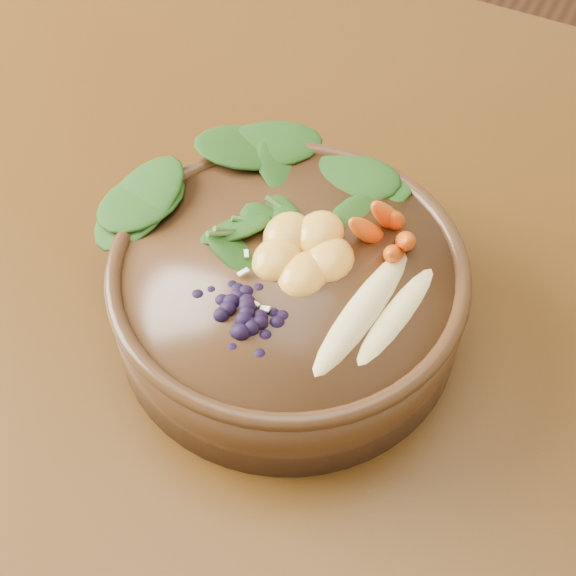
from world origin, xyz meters
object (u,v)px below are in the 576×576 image
at_px(stoneware_bowl, 288,296).
at_px(blueberry_pile, 243,301).
at_px(dining_table, 247,293).
at_px(kale_heap, 287,180).
at_px(carrot_cluster, 401,202).
at_px(banana_halves, 381,302).
at_px(mandarin_cluster, 304,240).

bearing_deg(stoneware_bowl, blueberry_pile, -96.83).
xyz_separation_m(dining_table, kale_heap, (0.05, -0.01, 0.19)).
xyz_separation_m(carrot_cluster, banana_halves, (0.02, -0.07, -0.02)).
distance_m(dining_table, carrot_cluster, 0.25).
xyz_separation_m(banana_halves, mandarin_cluster, (-0.07, 0.03, 0.00)).
relative_size(stoneware_bowl, carrot_cluster, 3.62).
height_order(carrot_cluster, mandarin_cluster, carrot_cluster).
height_order(dining_table, carrot_cluster, carrot_cluster).
distance_m(kale_heap, banana_halves, 0.13).
distance_m(dining_table, kale_heap, 0.19).
xyz_separation_m(banana_halves, blueberry_pile, (-0.09, -0.05, 0.01)).
relative_size(carrot_cluster, mandarin_cluster, 0.87).
height_order(stoneware_bowl, kale_heap, kale_heap).
bearing_deg(stoneware_bowl, banana_halves, -6.95).
relative_size(mandarin_cluster, blueberry_pile, 0.69).
bearing_deg(blueberry_pile, stoneware_bowl, 83.17).
bearing_deg(carrot_cluster, stoneware_bowl, -123.69).
distance_m(kale_heap, mandarin_cluster, 0.06).
bearing_deg(dining_table, banana_halves, -27.43).
relative_size(kale_heap, mandarin_cluster, 2.07).
relative_size(stoneware_bowl, banana_halves, 1.81).
xyz_separation_m(dining_table, carrot_cluster, (0.14, -0.01, 0.20)).
xyz_separation_m(stoneware_bowl, mandarin_cluster, (0.00, 0.02, 0.05)).
relative_size(dining_table, kale_heap, 8.88).
bearing_deg(stoneware_bowl, mandarin_cluster, 73.97).
relative_size(stoneware_bowl, blueberry_pile, 2.16).
bearing_deg(stoneware_bowl, carrot_cluster, 46.62).
bearing_deg(banana_halves, kale_heap, 156.45).
bearing_deg(dining_table, kale_heap, -12.39).
distance_m(mandarin_cluster, blueberry_pile, 0.07).
height_order(stoneware_bowl, mandarin_cluster, mandarin_cluster).
xyz_separation_m(mandarin_cluster, blueberry_pile, (-0.01, -0.07, 0.00)).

